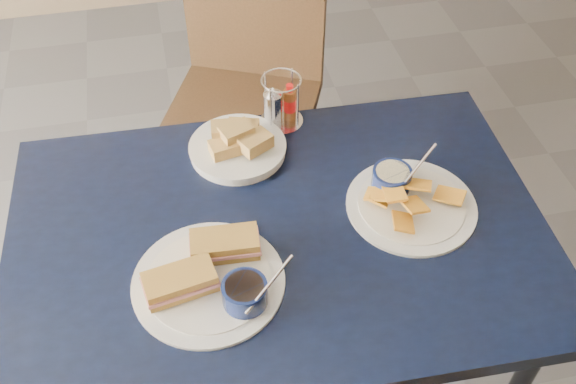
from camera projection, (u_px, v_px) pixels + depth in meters
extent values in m
cube|color=black|center=(279.00, 235.00, 1.41)|extent=(1.20, 0.83, 0.04)
cylinder|color=black|center=(83.00, 266.00, 1.82)|extent=(0.04, 0.04, 0.71)
cylinder|color=black|center=(421.00, 209.00, 1.97)|extent=(0.04, 0.04, 0.71)
cube|color=black|center=(243.00, 110.00, 2.11)|extent=(0.60, 0.59, 0.04)
cylinder|color=black|center=(200.00, 208.00, 2.15)|extent=(0.04, 0.04, 0.45)
cylinder|color=black|center=(309.00, 191.00, 2.20)|extent=(0.04, 0.04, 0.45)
cylinder|color=black|center=(189.00, 139.00, 2.38)|extent=(0.04, 0.04, 0.45)
cylinder|color=black|center=(287.00, 125.00, 2.44)|extent=(0.04, 0.04, 0.45)
cube|color=black|center=(229.00, 7.00, 2.06)|extent=(0.44, 0.23, 0.48)
cylinder|color=white|center=(209.00, 282.00, 1.30)|extent=(0.31, 0.31, 0.01)
cylinder|color=white|center=(208.00, 280.00, 1.29)|extent=(0.26, 0.26, 0.00)
cube|color=#B98D42|center=(180.00, 282.00, 1.26)|extent=(0.15, 0.09, 0.04)
cube|color=tan|center=(180.00, 283.00, 1.26)|extent=(0.16, 0.10, 0.01)
cube|color=#B98D42|center=(225.00, 244.00, 1.33)|extent=(0.14, 0.08, 0.04)
cube|color=tan|center=(225.00, 246.00, 1.33)|extent=(0.15, 0.09, 0.01)
cylinder|color=#091235|center=(245.00, 293.00, 1.24)|extent=(0.09, 0.09, 0.05)
cylinder|color=black|center=(244.00, 288.00, 1.23)|extent=(0.08, 0.08, 0.01)
cylinder|color=silver|center=(269.00, 284.00, 1.20)|extent=(0.11, 0.07, 0.08)
cylinder|color=white|center=(411.00, 205.00, 1.44)|extent=(0.29, 0.29, 0.01)
cylinder|color=white|center=(411.00, 204.00, 1.44)|extent=(0.24, 0.24, 0.00)
cube|color=gold|center=(380.00, 200.00, 1.44)|extent=(0.07, 0.08, 0.03)
cube|color=gold|center=(402.00, 225.00, 1.38)|extent=(0.06, 0.08, 0.03)
cube|color=gold|center=(449.00, 197.00, 1.43)|extent=(0.08, 0.08, 0.02)
cube|color=gold|center=(379.00, 197.00, 1.43)|extent=(0.08, 0.07, 0.03)
cube|color=gold|center=(388.00, 176.00, 1.47)|extent=(0.08, 0.08, 0.03)
cube|color=gold|center=(414.00, 208.00, 1.39)|extent=(0.05, 0.07, 0.03)
cube|color=gold|center=(416.00, 187.00, 1.43)|extent=(0.08, 0.07, 0.02)
cube|color=gold|center=(394.00, 195.00, 1.40)|extent=(0.05, 0.07, 0.02)
cylinder|color=#091235|center=(391.00, 179.00, 1.45)|extent=(0.09, 0.09, 0.05)
cylinder|color=beige|center=(392.00, 174.00, 1.44)|extent=(0.08, 0.08, 0.01)
cylinder|color=silver|center=(416.00, 169.00, 1.42)|extent=(0.11, 0.07, 0.08)
cylinder|color=white|center=(238.00, 150.00, 1.56)|extent=(0.23, 0.23, 0.02)
cylinder|color=white|center=(238.00, 146.00, 1.55)|extent=(0.19, 0.19, 0.00)
cube|color=tan|center=(226.00, 148.00, 1.52)|extent=(0.08, 0.06, 0.03)
cube|color=tan|center=(243.00, 129.00, 1.56)|extent=(0.09, 0.07, 0.03)
cube|color=tan|center=(255.00, 143.00, 1.52)|extent=(0.09, 0.08, 0.03)
cube|color=tan|center=(227.00, 131.00, 1.54)|extent=(0.08, 0.06, 0.03)
cube|color=tan|center=(236.00, 133.00, 1.52)|extent=(0.09, 0.07, 0.03)
cylinder|color=silver|center=(282.00, 121.00, 1.64)|extent=(0.11, 0.11, 0.01)
cylinder|color=silver|center=(292.00, 90.00, 1.62)|extent=(0.01, 0.00, 0.13)
cylinder|color=silver|center=(265.00, 93.00, 1.61)|extent=(0.01, 0.00, 0.13)
cylinder|color=silver|center=(271.00, 110.00, 1.57)|extent=(0.01, 0.01, 0.13)
cylinder|color=silver|center=(298.00, 106.00, 1.58)|extent=(0.01, 0.01, 0.13)
torus|color=silver|center=(281.00, 80.00, 1.55)|extent=(0.10, 0.10, 0.00)
cylinder|color=silver|center=(273.00, 108.00, 1.61)|extent=(0.05, 0.05, 0.08)
cone|color=silver|center=(273.00, 91.00, 1.57)|extent=(0.04, 0.04, 0.02)
cylinder|color=brown|center=(290.00, 104.00, 1.62)|extent=(0.03, 0.03, 0.08)
cylinder|color=#A80B09|center=(290.00, 104.00, 1.62)|extent=(0.03, 0.03, 0.03)
cylinder|color=#A80B09|center=(290.00, 88.00, 1.58)|extent=(0.02, 0.02, 0.02)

